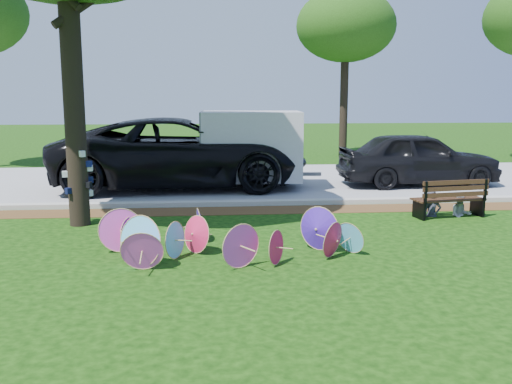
# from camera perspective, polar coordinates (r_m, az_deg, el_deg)

# --- Properties ---
(ground) EXTENTS (90.00, 90.00, 0.00)m
(ground) POSITION_cam_1_polar(r_m,az_deg,el_deg) (9.66, -1.97, -7.35)
(ground) COLOR black
(ground) RESTS_ON ground
(mulch_strip) EXTENTS (90.00, 1.00, 0.01)m
(mulch_strip) POSITION_cam_1_polar(r_m,az_deg,el_deg) (14.02, -2.90, -1.89)
(mulch_strip) COLOR #472D16
(mulch_strip) RESTS_ON ground
(curb) EXTENTS (90.00, 0.30, 0.12)m
(curb) POSITION_cam_1_polar(r_m,az_deg,el_deg) (14.69, -2.99, -1.13)
(curb) COLOR #B7B5AD
(curb) RESTS_ON ground
(street) EXTENTS (90.00, 8.00, 0.01)m
(street) POSITION_cam_1_polar(r_m,az_deg,el_deg) (18.79, -3.41, 1.11)
(street) COLOR gray
(street) RESTS_ON ground
(parasol_pile) EXTENTS (4.86, 2.46, 0.89)m
(parasol_pile) POSITION_cam_1_polar(r_m,az_deg,el_deg) (10.07, -4.68, -4.48)
(parasol_pile) COLOR #B31697
(parasol_pile) RESTS_ON ground
(black_van) EXTENTS (7.79, 3.87, 2.12)m
(black_van) POSITION_cam_1_polar(r_m,az_deg,el_deg) (17.46, -7.53, 3.87)
(black_van) COLOR black
(black_van) RESTS_ON ground
(dark_pickup) EXTENTS (4.97, 2.08, 1.68)m
(dark_pickup) POSITION_cam_1_polar(r_m,az_deg,el_deg) (18.53, 15.92, 3.23)
(dark_pickup) COLOR black
(dark_pickup) RESTS_ON ground
(cargo_trailer) EXTENTS (2.98, 1.97, 2.62)m
(cargo_trailer) POSITION_cam_1_polar(r_m,az_deg,el_deg) (17.01, -0.45, 4.65)
(cargo_trailer) COLOR silver
(cargo_trailer) RESTS_ON ground
(park_bench) EXTENTS (1.79, 0.91, 0.89)m
(park_bench) POSITION_cam_1_polar(r_m,az_deg,el_deg) (14.03, 18.65, -0.56)
(park_bench) COLOR black
(park_bench) RESTS_ON ground
(person_left) EXTENTS (0.45, 0.30, 1.20)m
(person_left) POSITION_cam_1_polar(r_m,az_deg,el_deg) (13.91, 17.28, 0.08)
(person_left) COLOR #373A4C
(person_left) RESTS_ON ground
(person_right) EXTENTS (0.56, 0.47, 1.03)m
(person_right) POSITION_cam_1_polar(r_m,az_deg,el_deg) (14.20, 19.88, -0.22)
(person_right) COLOR #B2B4BC
(person_right) RESTS_ON ground
(bg_trees) EXTENTS (26.45, 7.72, 7.40)m
(bg_trees) POSITION_cam_1_polar(r_m,az_deg,el_deg) (23.99, 3.71, 16.81)
(bg_trees) COLOR black
(bg_trees) RESTS_ON ground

